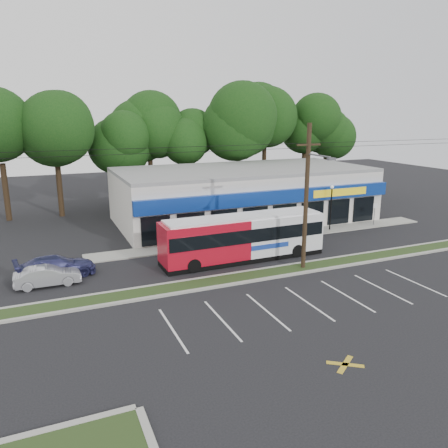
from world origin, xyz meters
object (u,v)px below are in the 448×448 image
sign_post (375,210)px  pedestrian_b (272,230)px  metrobus (243,236)px  lamp_post (331,202)px  car_dark (295,227)px  car_blue (56,267)px  pedestrian_a (301,236)px  utility_pole (305,193)px  car_silver (48,276)px

sign_post → pedestrian_b: size_ratio=1.39×
metrobus → pedestrian_b: metrobus is taller
lamp_post → car_dark: bearing=-175.7°
sign_post → metrobus: (-15.98, -4.07, 0.22)m
car_blue → pedestrian_a: 19.04m
utility_pole → pedestrian_b: (1.91, 7.57, -4.62)m
utility_pole → lamp_post: size_ratio=11.76×
metrobus → car_blue: size_ratio=2.46×
sign_post → pedestrian_a: bearing=-165.5°
car_blue → pedestrian_b: size_ratio=3.18×
lamp_post → sign_post: size_ratio=1.91×
metrobus → pedestrian_a: metrobus is taller
utility_pole → pedestrian_b: bearing=75.8°
sign_post → car_blue: size_ratio=0.44×
car_silver → pedestrian_b: 18.69m
utility_pole → metrobus: size_ratio=4.00×
metrobus → car_silver: 13.63m
car_dark → lamp_post: bearing=-81.8°
car_dark → pedestrian_a: size_ratio=3.17×
metrobus → sign_post: bearing=13.5°
lamp_post → utility_pole: bearing=-136.1°
metrobus → car_dark: size_ratio=2.53×
car_silver → lamp_post: bearing=-80.8°
lamp_post → car_blue: lamp_post is taller
sign_post → metrobus: 16.49m
sign_post → pedestrian_a: size_ratio=1.43×
lamp_post → pedestrian_a: size_ratio=2.73×
car_silver → pedestrian_a: size_ratio=2.57×
utility_pole → car_dark: (4.19, 7.57, -4.57)m
car_dark → pedestrian_b: 2.28m
car_silver → pedestrian_a: bearing=-86.5°
sign_post → pedestrian_a: (-9.96, -2.57, -0.78)m
pedestrian_a → metrobus: bearing=11.1°
car_silver → pedestrian_b: pedestrian_b is taller
lamp_post → car_silver: lamp_post is taller
car_dark → utility_pole: bearing=154.9°
car_blue → pedestrian_a: pedestrian_a is taller
sign_post → car_silver: sign_post is taller
utility_pole → car_silver: (-16.39, 3.78, -4.76)m
lamp_post → car_dark: lamp_post is taller
utility_pole → car_blue: size_ratio=9.84×
pedestrian_b → car_silver: bearing=35.4°
pedestrian_b → car_dark: bearing=-156.3°
metrobus → car_blue: metrobus is taller
utility_pole → car_silver: size_ratio=12.53×
sign_post → car_silver: size_ratio=0.56×
utility_pole → pedestrian_a: size_ratio=32.17×
utility_pole → pedestrian_a: bearing=57.7°
lamp_post → car_blue: 24.24m
utility_pole → car_dark: utility_pole is taller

